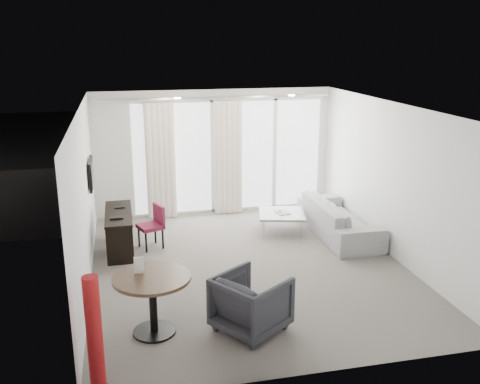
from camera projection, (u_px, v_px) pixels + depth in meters
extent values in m
cube|color=#615B54|center=(248.00, 266.00, 8.78)|extent=(5.00, 6.00, 0.00)
cube|color=white|center=(249.00, 107.00, 8.05)|extent=(5.00, 6.00, 0.00)
cube|color=silver|center=(84.00, 200.00, 7.88)|extent=(0.00, 6.00, 2.60)
cube|color=silver|center=(393.00, 181.00, 8.95)|extent=(0.00, 6.00, 2.60)
cube|color=silver|center=(316.00, 267.00, 5.61)|extent=(5.00, 0.00, 2.60)
cylinder|color=#FFE0B2|center=(177.00, 98.00, 9.36)|extent=(0.12, 0.12, 0.02)
cylinder|color=#FFE0B2|center=(292.00, 95.00, 9.81)|extent=(0.12, 0.12, 0.02)
cylinder|color=maroon|center=(95.00, 336.00, 5.48)|extent=(0.35, 0.35, 1.34)
imported|color=#27272D|center=(251.00, 303.00, 6.77)|extent=(1.13, 1.13, 0.75)
imported|color=gray|center=(339.00, 218.00, 10.08)|extent=(0.89, 2.29, 0.67)
cube|color=#4D4D50|center=(217.00, 193.00, 13.07)|extent=(5.60, 3.00, 0.12)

